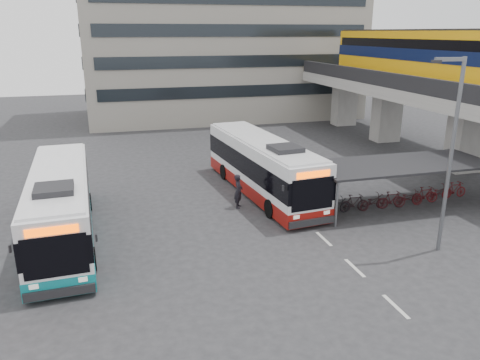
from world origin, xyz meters
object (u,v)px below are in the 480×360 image
object	(u,v)px
lamp_post	(450,146)
bus_teal	(61,205)
bus_main	(262,166)
pedestrian	(238,191)

from	to	relation	value
lamp_post	bus_teal	bearing A→B (deg)	165.93
bus_main	pedestrian	world-z (taller)	bus_main
bus_teal	pedestrian	distance (m)	9.32
bus_main	pedestrian	distance (m)	3.01
bus_main	bus_teal	bearing A→B (deg)	-167.33
bus_main	lamp_post	world-z (taller)	lamp_post
bus_main	lamp_post	distance (m)	11.44
bus_main	lamp_post	size ratio (longest dim) A/B	1.46
pedestrian	lamp_post	distance (m)	11.20
bus_main	bus_teal	distance (m)	11.81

